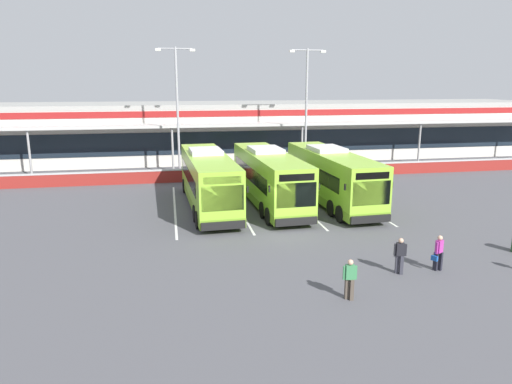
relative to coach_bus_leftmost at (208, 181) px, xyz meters
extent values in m
plane|color=#4C4C51|center=(4.05, -5.96, -1.79)|extent=(200.00, 200.00, 0.00)
cube|color=beige|center=(4.05, 21.04, 0.96)|extent=(70.00, 10.00, 5.50)
cube|color=#19232D|center=(4.05, 16.02, 0.51)|extent=(66.00, 0.08, 2.20)
cube|color=maroon|center=(4.05, 16.01, 3.36)|extent=(68.00, 0.08, 0.60)
cube|color=beige|center=(4.05, 14.54, 2.41)|extent=(67.00, 3.00, 0.24)
cube|color=gray|center=(4.05, 21.04, 3.96)|extent=(70.00, 10.00, 0.50)
cylinder|color=#999999|center=(-14.55, 13.34, 0.31)|extent=(0.20, 0.20, 4.20)
cylinder|color=#999999|center=(-2.15, 13.34, 0.31)|extent=(0.20, 0.20, 4.20)
cylinder|color=#999999|center=(10.25, 13.34, 0.31)|extent=(0.20, 0.20, 4.20)
cylinder|color=#999999|center=(22.65, 13.34, 0.31)|extent=(0.20, 0.20, 4.20)
cube|color=maroon|center=(4.05, 8.54, -1.29)|extent=(60.00, 0.36, 1.00)
cube|color=#B2B2B2|center=(4.05, 8.54, -0.74)|extent=(60.00, 0.40, 0.10)
cube|color=#8CC633|center=(0.00, -0.04, 0.12)|extent=(3.09, 12.10, 3.19)
cube|color=olive|center=(0.00, -0.04, -1.19)|extent=(3.11, 12.12, 0.56)
cube|color=black|center=(-0.02, 0.36, 0.36)|extent=(3.01, 9.71, 0.96)
cube|color=black|center=(0.27, -5.98, 0.26)|extent=(2.31, 0.21, 1.40)
cube|color=black|center=(0.27, -5.99, 1.26)|extent=(2.05, 0.17, 0.40)
cube|color=silver|center=(-0.04, 0.96, 1.85)|extent=(2.18, 2.89, 0.28)
cube|color=black|center=(0.28, -6.09, -1.24)|extent=(2.45, 0.27, 0.44)
cube|color=black|center=(1.71, -5.57, 0.61)|extent=(0.09, 0.12, 0.36)
cube|color=black|center=(-1.20, -5.70, 0.61)|extent=(0.09, 0.12, 0.36)
cylinder|color=black|center=(0.99, 4.61, -1.27)|extent=(0.37, 1.05, 1.04)
cylinder|color=black|center=(-1.40, 4.50, -1.27)|extent=(0.37, 1.05, 1.04)
cylinder|color=black|center=(1.34, -3.18, -1.27)|extent=(0.37, 1.05, 1.04)
cylinder|color=black|center=(-1.05, -3.29, -1.27)|extent=(0.37, 1.05, 1.04)
cylinder|color=black|center=(1.40, -4.58, -1.27)|extent=(0.37, 1.05, 1.04)
cylinder|color=black|center=(-0.98, -4.69, -1.27)|extent=(0.37, 1.05, 1.04)
cube|color=#8CC633|center=(4.12, -0.04, 0.12)|extent=(3.09, 12.10, 3.19)
cube|color=olive|center=(4.12, -0.04, -1.19)|extent=(3.11, 12.12, 0.56)
cube|color=black|center=(4.10, 0.36, 0.36)|extent=(3.01, 9.71, 0.96)
cube|color=black|center=(4.39, -5.98, 0.26)|extent=(2.31, 0.21, 1.40)
cube|color=black|center=(4.39, -5.99, 1.26)|extent=(2.05, 0.17, 0.40)
cube|color=silver|center=(4.07, 0.96, 1.85)|extent=(2.18, 2.89, 0.28)
cube|color=black|center=(4.39, -6.09, -1.24)|extent=(2.45, 0.27, 0.44)
cube|color=black|center=(5.82, -5.56, 0.61)|extent=(0.09, 0.12, 0.36)
cube|color=black|center=(2.92, -5.70, 0.61)|extent=(0.09, 0.12, 0.36)
cylinder|color=black|center=(5.10, 4.61, -1.27)|extent=(0.37, 1.05, 1.04)
cylinder|color=black|center=(2.71, 4.50, -1.27)|extent=(0.37, 1.05, 1.04)
cylinder|color=black|center=(5.46, -3.18, -1.27)|extent=(0.37, 1.05, 1.04)
cylinder|color=black|center=(3.07, -3.29, -1.27)|extent=(0.37, 1.05, 1.04)
cylinder|color=black|center=(5.52, -4.58, -1.27)|extent=(0.37, 1.05, 1.04)
cylinder|color=black|center=(3.13, -4.69, -1.27)|extent=(0.37, 1.05, 1.04)
cube|color=#8CC633|center=(8.41, -0.36, 0.12)|extent=(3.09, 12.10, 3.19)
cube|color=olive|center=(8.41, -0.36, -1.19)|extent=(3.11, 12.12, 0.56)
cube|color=black|center=(8.39, 0.04, 0.36)|extent=(3.01, 9.71, 0.96)
cube|color=black|center=(8.68, -6.30, 0.26)|extent=(2.31, 0.21, 1.40)
cube|color=black|center=(8.68, -6.31, 1.26)|extent=(2.05, 0.17, 0.40)
cube|color=silver|center=(8.36, 0.64, 1.85)|extent=(2.18, 2.89, 0.28)
cube|color=black|center=(8.68, -6.41, -1.24)|extent=(2.45, 0.27, 0.44)
cube|color=black|center=(10.11, -5.89, 0.61)|extent=(0.09, 0.12, 0.36)
cube|color=black|center=(7.21, -6.02, 0.61)|extent=(0.09, 0.12, 0.36)
cylinder|color=black|center=(9.39, 4.29, -1.27)|extent=(0.37, 1.05, 1.04)
cylinder|color=black|center=(7.00, 4.18, -1.27)|extent=(0.37, 1.05, 1.04)
cylinder|color=black|center=(9.75, -3.50, -1.27)|extent=(0.37, 1.05, 1.04)
cylinder|color=black|center=(7.36, -3.61, -1.27)|extent=(0.37, 1.05, 1.04)
cylinder|color=black|center=(9.81, -4.90, -1.27)|extent=(0.37, 1.05, 1.04)
cylinder|color=black|center=(7.42, -5.01, -1.27)|extent=(0.37, 1.05, 1.04)
cube|color=silver|center=(-2.25, 0.04, -1.78)|extent=(0.14, 13.00, 0.01)
cube|color=silver|center=(1.95, 0.04, -1.78)|extent=(0.14, 13.00, 0.01)
cube|color=silver|center=(6.15, 0.04, -1.78)|extent=(0.14, 13.00, 0.01)
cube|color=silver|center=(10.35, 0.04, -1.78)|extent=(0.14, 13.00, 0.01)
cube|color=black|center=(8.97, -12.70, -1.37)|extent=(0.21, 0.23, 0.84)
cube|color=black|center=(9.17, -12.72, -1.37)|extent=(0.21, 0.23, 0.84)
cube|color=#A32D89|center=(9.07, -12.71, -0.67)|extent=(0.40, 0.36, 0.56)
cube|color=#A32D89|center=(8.88, -12.82, -0.69)|extent=(0.13, 0.13, 0.54)
cube|color=#A32D89|center=(9.26, -12.60, -0.69)|extent=(0.13, 0.13, 0.54)
sphere|color=tan|center=(9.07, -12.71, -0.28)|extent=(0.22, 0.22, 0.22)
cube|color=#194C9E|center=(8.80, -12.84, -1.16)|extent=(0.24, 0.30, 0.22)
cylinder|color=#194C9E|center=(8.80, -12.84, -0.98)|extent=(0.02, 0.02, 0.16)
cube|color=#33333D|center=(7.15, -12.66, -1.37)|extent=(0.18, 0.21, 0.84)
cube|color=#33333D|center=(7.27, -12.81, -1.37)|extent=(0.18, 0.21, 0.84)
cube|color=black|center=(7.21, -12.73, -0.67)|extent=(0.39, 0.30, 0.56)
cube|color=black|center=(7.00, -12.68, -0.69)|extent=(0.11, 0.12, 0.54)
cube|color=black|center=(7.42, -12.79, -0.69)|extent=(0.11, 0.12, 0.54)
sphere|color=tan|center=(7.21, -12.73, -0.28)|extent=(0.22, 0.22, 0.22)
cube|color=#4C4238|center=(4.06, -14.63, -1.37)|extent=(0.16, 0.19, 0.84)
cube|color=#4C4238|center=(4.20, -14.77, -1.37)|extent=(0.16, 0.19, 0.84)
cube|color=#387F4C|center=(4.13, -14.70, -0.67)|extent=(0.36, 0.26, 0.56)
cube|color=#387F4C|center=(3.91, -14.67, -0.69)|extent=(0.10, 0.11, 0.54)
cube|color=#387F4C|center=(4.35, -14.72, -0.69)|extent=(0.10, 0.11, 0.54)
sphere|color=tan|center=(4.13, -14.70, -0.28)|extent=(0.22, 0.22, 0.22)
cylinder|color=#9E9EA3|center=(-1.63, 10.33, 3.71)|extent=(0.20, 0.20, 11.00)
cylinder|color=#9E9EA3|center=(-1.63, 10.33, 9.06)|extent=(2.80, 0.10, 0.10)
cube|color=silver|center=(-3.03, 10.33, 8.96)|extent=(0.44, 0.28, 0.20)
cube|color=silver|center=(-0.23, 10.33, 8.96)|extent=(0.44, 0.28, 0.20)
cylinder|color=#9E9EA3|center=(9.65, 10.22, 3.71)|extent=(0.20, 0.20, 11.00)
cylinder|color=#9E9EA3|center=(9.65, 10.22, 9.06)|extent=(2.80, 0.10, 0.10)
cube|color=silver|center=(8.25, 10.22, 8.96)|extent=(0.44, 0.28, 0.20)
cube|color=silver|center=(11.05, 10.22, 8.96)|extent=(0.44, 0.28, 0.20)
camera|label=1|loc=(-2.43, -30.41, 6.37)|focal=32.88mm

